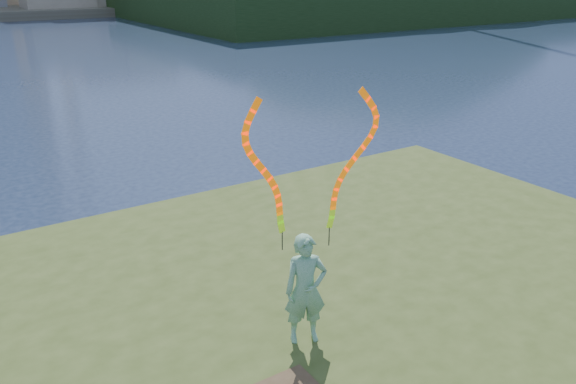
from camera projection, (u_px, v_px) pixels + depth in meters
ground at (274, 338)px, 10.04m from camera, size 320.00×320.00×0.00m
wooded_hill at (399, 12)px, 86.88m from camera, size 78.00×50.00×63.00m
woman_with_ribbons at (306, 258)px, 8.22m from camera, size 1.97×0.80×4.13m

